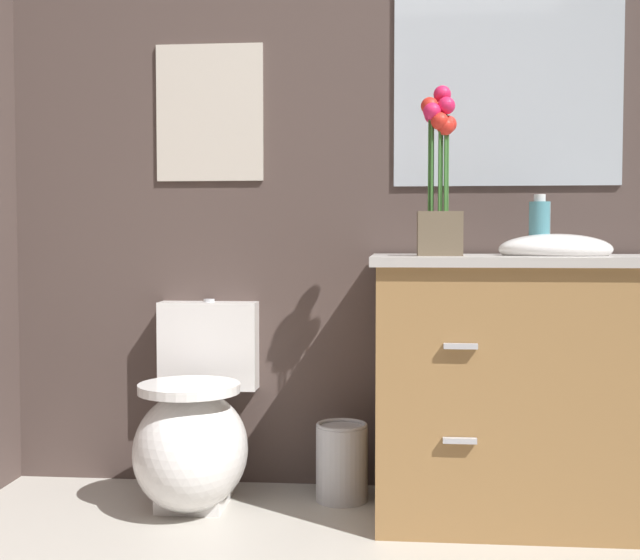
# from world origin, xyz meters

# --- Properties ---
(wall_back) EXTENTS (4.00, 0.05, 2.50)m
(wall_back) POSITION_xyz_m (0.20, 1.82, 1.25)
(wall_back) COLOR #4C3D38
(wall_back) RESTS_ON ground_plane
(toilet) EXTENTS (0.38, 0.59, 0.69)m
(toilet) POSITION_xyz_m (-0.54, 1.52, 0.24)
(toilet) COLOR white
(toilet) RESTS_ON ground_plane
(vanity_cabinet) EXTENTS (0.94, 0.56, 1.04)m
(vanity_cabinet) POSITION_xyz_m (0.54, 1.50, 0.44)
(vanity_cabinet) COLOR #9E7242
(vanity_cabinet) RESTS_ON ground_plane
(flower_vase) EXTENTS (0.14, 0.14, 0.54)m
(flower_vase) POSITION_xyz_m (0.28, 1.44, 1.06)
(flower_vase) COLOR brown
(flower_vase) RESTS_ON vanity_cabinet
(soap_bottle) EXTENTS (0.07, 0.07, 0.20)m
(soap_bottle) POSITION_xyz_m (0.61, 1.53, 0.95)
(soap_bottle) COLOR teal
(soap_bottle) RESTS_ON vanity_cabinet
(trash_bin) EXTENTS (0.18, 0.18, 0.27)m
(trash_bin) POSITION_xyz_m (-0.04, 1.61, 0.14)
(trash_bin) COLOR #B7B7BC
(trash_bin) RESTS_ON ground_plane
(wall_poster) EXTENTS (0.40, 0.01, 0.50)m
(wall_poster) POSITION_xyz_m (-0.54, 1.79, 1.37)
(wall_poster) COLOR beige
(wall_mirror) EXTENTS (0.80, 0.01, 0.70)m
(wall_mirror) POSITION_xyz_m (0.53, 1.79, 1.45)
(wall_mirror) COLOR #B2BCC6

